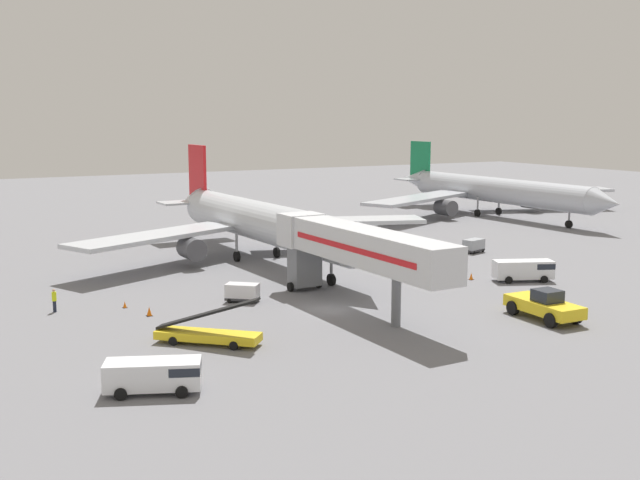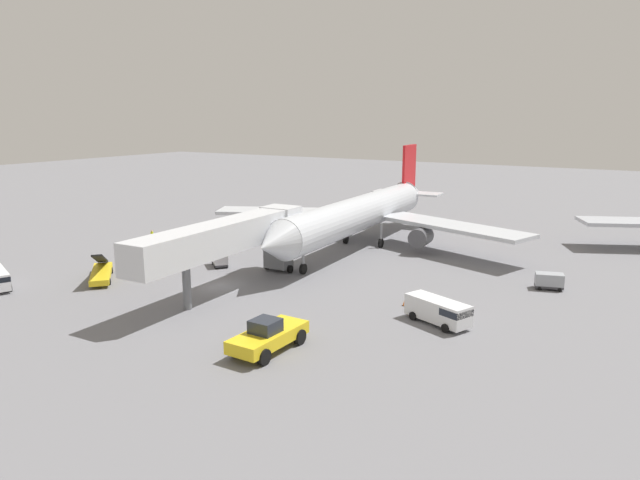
# 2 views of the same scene
# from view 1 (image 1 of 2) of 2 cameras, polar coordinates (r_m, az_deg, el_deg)

# --- Properties ---
(ground_plane) EXTENTS (300.00, 300.00, 0.00)m
(ground_plane) POSITION_cam_1_polar(r_m,az_deg,el_deg) (61.03, 0.66, -5.19)
(ground_plane) COLOR slate
(airplane_at_gate) EXTENTS (41.36, 43.64, 11.67)m
(airplane_at_gate) POSITION_cam_1_polar(r_m,az_deg,el_deg) (81.27, -4.57, 1.38)
(airplane_at_gate) COLOR silver
(airplane_at_gate) RESTS_ON ground
(jet_bridge) EXTENTS (3.80, 21.84, 6.71)m
(jet_bridge) POSITION_cam_1_polar(r_m,az_deg,el_deg) (60.46, 2.35, -0.48)
(jet_bridge) COLOR silver
(jet_bridge) RESTS_ON ground
(pushback_tug) EXTENTS (2.96, 6.40, 2.34)m
(pushback_tug) POSITION_cam_1_polar(r_m,az_deg,el_deg) (60.33, 16.31, -4.67)
(pushback_tug) COLOR yellow
(pushback_tug) RESTS_ON ground
(belt_loader_truck) EXTENTS (6.48, 6.15, 3.35)m
(belt_loader_truck) POSITION_cam_1_polar(r_m,az_deg,el_deg) (52.37, -8.32, -6.84)
(belt_loader_truck) COLOR yellow
(belt_loader_truck) RESTS_ON ground
(service_van_outer_right) EXTENTS (5.62, 3.85, 1.82)m
(service_van_outer_right) POSITION_cam_1_polar(r_m,az_deg,el_deg) (43.97, -12.09, -9.70)
(service_van_outer_right) COLOR white
(service_van_outer_right) RESTS_ON ground
(service_van_mid_right) EXTENTS (5.72, 3.82, 1.94)m
(service_van_mid_right) POSITION_cam_1_polar(r_m,az_deg,el_deg) (73.70, 14.97, -2.11)
(service_van_mid_right) COLOR white
(service_van_mid_right) RESTS_ON ground
(baggage_cart_far_right) EXTENTS (2.92, 2.76, 1.52)m
(baggage_cart_far_right) POSITION_cam_1_polar(r_m,az_deg,el_deg) (63.68, -5.78, -3.85)
(baggage_cart_far_right) COLOR #38383D
(baggage_cart_far_right) RESTS_ON ground
(baggage_cart_rear_left) EXTENTS (2.77, 2.03, 1.51)m
(baggage_cart_rear_left) POSITION_cam_1_polar(r_m,az_deg,el_deg) (87.89, 11.34, -0.38)
(baggage_cart_rear_left) COLOR #38383D
(baggage_cart_rear_left) RESTS_ON ground
(ground_crew_worker_foreground) EXTENTS (0.40, 0.40, 1.85)m
(ground_crew_worker_foreground) POSITION_cam_1_polar(r_m,az_deg,el_deg) (63.56, -19.12, -4.21)
(ground_crew_worker_foreground) COLOR #1E2333
(ground_crew_worker_foreground) RESTS_ON ground
(safety_cone_alpha) EXTENTS (0.34, 0.34, 0.53)m
(safety_cone_alpha) POSITION_cam_1_polar(r_m,az_deg,el_deg) (63.47, -14.29, -4.67)
(safety_cone_alpha) COLOR black
(safety_cone_alpha) RESTS_ON ground
(safety_cone_bravo) EXTENTS (0.42, 0.42, 0.64)m
(safety_cone_bravo) POSITION_cam_1_polar(r_m,az_deg,el_deg) (73.32, 11.16, -2.67)
(safety_cone_bravo) COLOR black
(safety_cone_bravo) RESTS_ON ground
(safety_cone_charlie) EXTENTS (0.47, 0.47, 0.71)m
(safety_cone_charlie) POSITION_cam_1_polar(r_m,az_deg,el_deg) (60.49, -12.56, -5.20)
(safety_cone_charlie) COLOR black
(safety_cone_charlie) RESTS_ON ground
(airplane_background) EXTENTS (48.28, 46.05, 10.91)m
(airplane_background) POSITION_cam_1_polar(r_m,az_deg,el_deg) (120.57, 12.55, 3.63)
(airplane_background) COLOR #B7BCC6
(airplane_background) RESTS_ON ground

